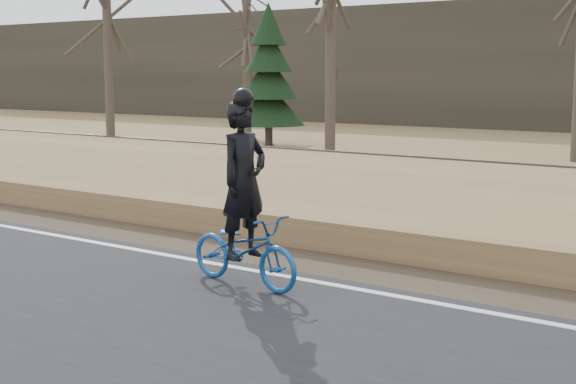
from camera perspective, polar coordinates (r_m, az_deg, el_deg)
The scene contains 11 objects.
ground at distance 13.04m, azimuth -16.31°, elevation -3.50°, with size 120.00×120.00×0.00m, color #97734D.
edge_line at distance 13.15m, azimuth -15.64°, elevation -3.09°, with size 120.00×0.12×0.01m, color silver.
shoulder at distance 13.79m, azimuth -12.41°, elevation -2.63°, with size 120.00×1.60×0.04m, color #473A2B.
embankment at distance 15.90m, azimuth -4.44°, elevation -0.26°, with size 120.00×5.00×0.44m, color #97734D.
ballast at distance 18.95m, azimuth 2.91°, elevation 1.18°, with size 120.00×3.00×0.45m, color slate.
railroad at distance 18.91m, azimuth 2.92°, elevation 2.10°, with size 120.00×2.40×0.29m.
cyclist at distance 9.69m, azimuth -3.15°, elevation -2.05°, with size 1.75×0.77×2.39m.
bare_tree_far_left at distance 33.66m, azimuth -12.72°, elevation 11.01°, with size 0.36×0.36×8.46m, color #4E4239.
bare_tree_left at distance 33.46m, azimuth -2.95°, elevation 10.52°, with size 0.36×0.36×7.65m, color #4E4239.
bare_tree_near_left at distance 26.50m, azimuth 3.06°, elevation 10.54°, with size 0.36×0.36×7.17m, color #4E4239.
conifer at distance 28.68m, azimuth -1.39°, elevation 8.04°, with size 2.60×2.60×5.08m.
Camera 1 is at (10.05, -7.88, 2.63)m, focal length 50.00 mm.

